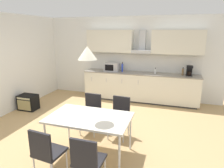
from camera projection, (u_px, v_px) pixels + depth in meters
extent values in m
cube|color=tan|center=(93.00, 132.00, 4.58)|extent=(7.97, 8.17, 0.02)
cube|color=white|center=(124.00, 58.00, 6.78)|extent=(6.38, 0.10, 2.69)
cube|color=#333333|center=(139.00, 100.00, 6.61)|extent=(3.50, 0.56, 0.05)
cube|color=silver|center=(140.00, 87.00, 6.49)|extent=(3.64, 0.61, 0.86)
cube|color=gray|center=(140.00, 73.00, 6.38)|extent=(3.66, 0.63, 0.03)
cube|color=silver|center=(91.00, 79.00, 6.60)|extent=(0.01, 0.01, 0.14)
cube|color=silver|center=(106.00, 80.00, 6.45)|extent=(0.01, 0.01, 0.14)
cube|color=silver|center=(122.00, 81.00, 6.29)|extent=(0.01, 0.01, 0.14)
cube|color=silver|center=(138.00, 82.00, 6.14)|extent=(0.01, 0.01, 0.14)
cube|color=silver|center=(142.00, 63.00, 6.57)|extent=(3.64, 0.02, 0.54)
cube|color=silver|center=(110.00, 41.00, 6.56)|extent=(1.52, 0.34, 0.71)
cube|color=silver|center=(178.00, 42.00, 5.94)|extent=(1.52, 0.34, 0.71)
cube|color=#B7BABF|center=(142.00, 51.00, 6.31)|extent=(0.61, 0.40, 0.10)
cube|color=#B7BABF|center=(143.00, 41.00, 6.33)|extent=(0.20, 0.16, 0.66)
cube|color=#ADADB2|center=(112.00, 67.00, 6.62)|extent=(0.48, 0.34, 0.28)
cube|color=black|center=(109.00, 68.00, 6.47)|extent=(0.29, 0.01, 0.20)
cube|color=black|center=(189.00, 75.00, 5.94)|extent=(0.18, 0.18, 0.02)
cylinder|color=black|center=(189.00, 73.00, 5.91)|extent=(0.12, 0.12, 0.12)
cube|color=black|center=(189.00, 70.00, 5.96)|extent=(0.16, 0.08, 0.30)
cube|color=black|center=(190.00, 67.00, 5.87)|extent=(0.18, 0.16, 0.06)
cylinder|color=blue|center=(122.00, 68.00, 6.54)|extent=(0.06, 0.06, 0.26)
cylinder|color=black|center=(122.00, 63.00, 6.50)|extent=(0.02, 0.02, 0.06)
cylinder|color=brown|center=(183.00, 72.00, 5.99)|extent=(0.06, 0.06, 0.20)
cylinder|color=black|center=(183.00, 68.00, 5.96)|extent=(0.02, 0.02, 0.04)
cylinder|color=white|center=(155.00, 71.00, 6.19)|extent=(0.06, 0.06, 0.16)
cylinder|color=black|center=(155.00, 68.00, 6.16)|extent=(0.02, 0.02, 0.03)
cube|color=silver|center=(89.00, 118.00, 3.54)|extent=(1.45, 0.89, 0.04)
cylinder|color=silver|center=(46.00, 142.00, 3.47)|extent=(0.04, 0.04, 0.72)
cylinder|color=silver|center=(119.00, 156.00, 3.08)|extent=(0.04, 0.04, 0.72)
cylinder|color=silver|center=(68.00, 123.00, 4.19)|extent=(0.04, 0.04, 0.72)
cylinder|color=silver|center=(130.00, 132.00, 3.80)|extent=(0.04, 0.04, 0.72)
cube|color=black|center=(50.00, 152.00, 3.02)|extent=(0.44, 0.44, 0.04)
cube|color=black|center=(40.00, 145.00, 2.80)|extent=(0.38, 0.08, 0.40)
cylinder|color=silver|center=(50.00, 157.00, 3.30)|extent=(0.02, 0.02, 0.43)
cylinder|color=silver|center=(67.00, 162.00, 3.16)|extent=(0.02, 0.02, 0.43)
cube|color=black|center=(90.00, 114.00, 4.40)|extent=(0.42, 0.42, 0.04)
cube|color=black|center=(93.00, 102.00, 4.50)|extent=(0.38, 0.06, 0.40)
cylinder|color=silver|center=(94.00, 129.00, 4.24)|extent=(0.02, 0.02, 0.43)
cylinder|color=silver|center=(80.00, 126.00, 4.36)|extent=(0.02, 0.02, 0.43)
cylinder|color=silver|center=(100.00, 122.00, 4.55)|extent=(0.02, 0.02, 0.43)
cylinder|color=silver|center=(87.00, 120.00, 4.67)|extent=(0.02, 0.02, 0.43)
cube|color=black|center=(90.00, 160.00, 2.83)|extent=(0.40, 0.40, 0.04)
cube|color=black|center=(83.00, 154.00, 2.60)|extent=(0.38, 0.04, 0.40)
cylinder|color=silver|center=(84.00, 165.00, 3.09)|extent=(0.02, 0.02, 0.43)
cube|color=black|center=(118.00, 118.00, 4.20)|extent=(0.43, 0.43, 0.04)
cube|color=black|center=(121.00, 105.00, 4.31)|extent=(0.38, 0.07, 0.40)
cylinder|color=silver|center=(123.00, 133.00, 4.05)|extent=(0.02, 0.02, 0.43)
cylinder|color=silver|center=(108.00, 130.00, 4.17)|extent=(0.02, 0.02, 0.43)
cylinder|color=silver|center=(128.00, 126.00, 4.35)|extent=(0.02, 0.02, 0.43)
cylinder|color=silver|center=(114.00, 123.00, 4.48)|extent=(0.02, 0.02, 0.43)
cube|color=black|center=(28.00, 102.00, 5.81)|extent=(0.52, 0.36, 0.44)
cube|color=tan|center=(24.00, 105.00, 5.65)|extent=(0.44, 0.01, 0.29)
cube|color=beige|center=(23.00, 99.00, 5.59)|extent=(0.44, 0.01, 0.05)
cone|color=silver|center=(87.00, 53.00, 3.25)|extent=(0.32, 0.32, 0.22)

